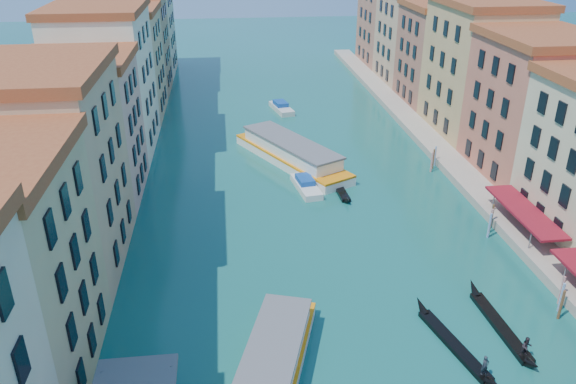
# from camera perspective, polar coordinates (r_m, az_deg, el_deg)

# --- Properties ---
(left_bank_palazzos) EXTENTS (12.80, 128.40, 21.00)m
(left_bank_palazzos) POSITION_cam_1_polar(r_m,az_deg,el_deg) (80.33, -18.72, 9.04)
(left_bank_palazzos) COLOR beige
(left_bank_palazzos) RESTS_ON ground
(right_bank_palazzos) EXTENTS (12.80, 128.40, 21.00)m
(right_bank_palazzos) POSITION_cam_1_polar(r_m,az_deg,el_deg) (88.04, 20.34, 10.20)
(right_bank_palazzos) COLOR #AC3E33
(right_bank_palazzos) RESTS_ON ground
(quay) EXTENTS (4.00, 140.00, 1.00)m
(quay) POSITION_cam_1_polar(r_m,az_deg,el_deg) (87.54, 14.72, 4.49)
(quay) COLOR #ACA08B
(quay) RESTS_ON ground
(mooring_poles_right) EXTENTS (1.44, 54.24, 3.20)m
(mooring_poles_right) POSITION_cam_1_polar(r_m,az_deg,el_deg) (57.02, 24.58, -8.18)
(mooring_poles_right) COLOR #50351B
(mooring_poles_right) RESTS_ON ground
(vaporetto_near) EXTENTS (9.39, 18.56, 2.70)m
(vaporetto_near) POSITION_cam_1_polar(r_m,az_deg,el_deg) (42.95, -1.88, -17.94)
(vaporetto_near) COLOR white
(vaporetto_near) RESTS_ON ground
(vaporetto_far) EXTENTS (14.93, 22.18, 3.33)m
(vaporetto_far) POSITION_cam_1_polar(r_m,az_deg,el_deg) (79.57, 0.32, 4.00)
(vaporetto_far) COLOR white
(vaporetto_far) RESTS_ON ground
(gondola_fore) EXTENTS (3.54, 11.42, 2.30)m
(gondola_fore) POSITION_cam_1_polar(r_m,az_deg,el_deg) (48.51, 16.50, -14.49)
(gondola_fore) COLOR black
(gondola_fore) RESTS_ON ground
(gondola_right) EXTENTS (1.51, 11.84, 2.36)m
(gondola_right) POSITION_cam_1_polar(r_m,az_deg,el_deg) (51.39, 20.90, -12.58)
(gondola_right) COLOR black
(gondola_right) RESTS_ON ground
(gondola_far) EXTENTS (1.54, 11.90, 1.68)m
(gondola_far) POSITION_cam_1_polar(r_m,az_deg,el_deg) (72.95, 5.01, 0.83)
(gondola_far) COLOR black
(gondola_far) RESTS_ON ground
(motorboat_mid) EXTENTS (3.33, 7.51, 1.50)m
(motorboat_mid) POSITION_cam_1_polar(r_m,az_deg,el_deg) (71.84, 1.83, 0.72)
(motorboat_mid) COLOR silver
(motorboat_mid) RESTS_ON ground
(motorboat_far) EXTENTS (4.08, 8.13, 1.61)m
(motorboat_far) POSITION_cam_1_polar(r_m,az_deg,el_deg) (103.18, -0.68, 8.60)
(motorboat_far) COLOR silver
(motorboat_far) RESTS_ON ground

